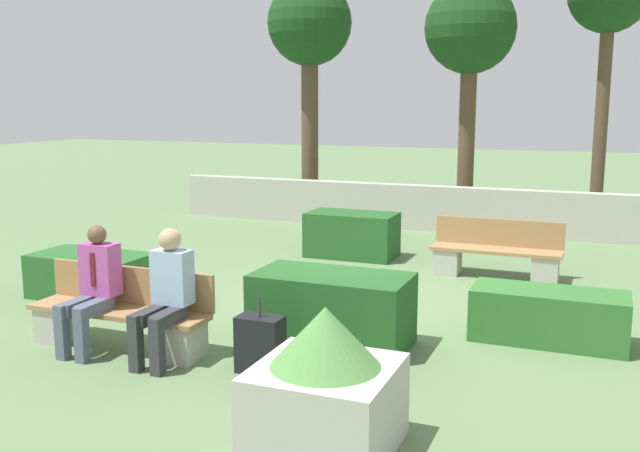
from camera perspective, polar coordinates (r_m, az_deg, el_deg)
name	(u,v)px	position (r m, az deg, el deg)	size (l,w,h in m)	color
ground_plane	(339,305)	(9.04, 1.54, -6.33)	(60.00, 60.00, 0.00)	#607F51
perimeter_wall	(439,208)	(14.24, 9.52, 1.39)	(11.32, 0.30, 0.88)	#B7B2A8
bench_front	(121,318)	(7.72, -15.65, -7.11)	(2.00, 0.49, 0.83)	#A37A4C
bench_left_side	(496,256)	(10.68, 13.90, -2.33)	(1.86, 0.49, 0.83)	#A37A4C
person_seated_man	(93,284)	(7.64, -17.73, -4.42)	(0.38, 0.63, 1.29)	#515B70
person_seated_woman	(166,290)	(7.12, -12.24, -5.02)	(0.38, 0.63, 1.32)	#333338
hedge_block_near_left	(549,316)	(8.02, 17.82, -6.88)	(1.60, 0.67, 0.56)	#33702D
hedge_block_near_right	(332,309)	(7.54, 0.94, -6.67)	(1.63, 0.85, 0.76)	#235623
hedge_block_mid_left	(352,235)	(11.73, 2.57, -0.70)	(1.45, 0.78, 0.73)	#235623
hedge_block_mid_right	(91,275)	(9.80, -17.84, -3.79)	(1.52, 0.83, 0.58)	#286028
planter_corner_left	(325,386)	(5.31, 0.43, -12.69)	(1.00, 1.00, 1.09)	#B7B2A8
suitcase	(260,344)	(6.84, -4.81, -9.41)	(0.43, 0.26, 0.74)	black
tree_leftmost	(310,31)	(16.30, -0.84, 15.31)	(1.87, 1.87, 5.16)	brown
tree_center_left	(470,34)	(15.15, 11.93, 14.77)	(1.84, 1.84, 4.91)	brown
tree_center_right	(609,0)	(15.61, 22.14, 16.41)	(1.60, 1.60, 5.44)	brown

